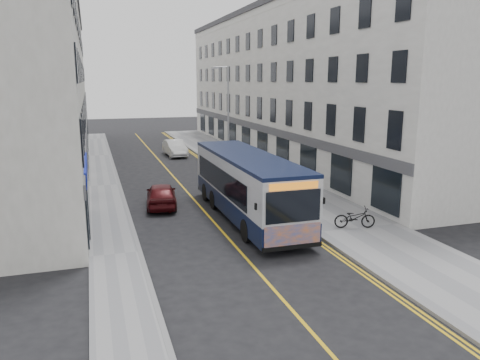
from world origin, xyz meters
TOP-DOWN VIEW (x-y plane):
  - ground at (0.00, 0.00)m, footprint 140.00×140.00m
  - pavement_east at (6.25, 12.00)m, footprint 4.50×64.00m
  - pavement_west at (-5.00, 12.00)m, footprint 2.00×64.00m
  - kerb_east at (4.00, 12.00)m, footprint 0.18×64.00m
  - kerb_west at (-4.00, 12.00)m, footprint 0.18×64.00m
  - road_centre_line at (0.00, 12.00)m, footprint 0.12×64.00m
  - road_dbl_yellow_inner at (3.55, 12.00)m, footprint 0.10×64.00m
  - road_dbl_yellow_outer at (3.75, 12.00)m, footprint 0.10×64.00m
  - terrace_east at (11.50, 21.00)m, footprint 6.00×46.00m
  - terrace_west at (-9.00, 21.00)m, footprint 6.00×46.00m
  - streetlamp at (4.17, 14.00)m, footprint 1.32×0.18m
  - city_bus at (1.81, 2.25)m, footprint 2.66×11.40m
  - bicycle at (6.02, -1.18)m, footprint 2.04×1.19m
  - pedestrian_near at (4.58, 9.68)m, footprint 0.77×0.65m
  - pedestrian_far at (6.26, 16.57)m, footprint 1.02×0.95m
  - car_white at (1.80, 23.51)m, footprint 1.76×4.56m
  - car_maroon at (-2.06, 5.85)m, footprint 2.12×4.20m

SIDE VIEW (x-z plane):
  - ground at x=0.00m, z-range 0.00..0.00m
  - road_centre_line at x=0.00m, z-range 0.00..0.01m
  - road_dbl_yellow_inner at x=3.55m, z-range 0.00..0.01m
  - road_dbl_yellow_outer at x=3.75m, z-range 0.00..0.01m
  - pavement_east at x=6.25m, z-range 0.00..0.12m
  - pavement_west at x=-5.00m, z-range 0.00..0.12m
  - kerb_east at x=4.00m, z-range 0.00..0.13m
  - kerb_west at x=-4.00m, z-range 0.00..0.13m
  - bicycle at x=6.02m, z-range 0.12..1.14m
  - car_maroon at x=-2.06m, z-range 0.00..1.37m
  - car_white at x=1.80m, z-range 0.00..1.48m
  - pedestrian_far at x=6.26m, z-range 0.12..1.80m
  - pedestrian_near at x=4.58m, z-range 0.12..1.92m
  - city_bus at x=1.81m, z-range 0.16..3.47m
  - streetlamp at x=4.17m, z-range 0.38..8.38m
  - terrace_east at x=11.50m, z-range 0.00..13.00m
  - terrace_west at x=-9.00m, z-range 0.00..13.00m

